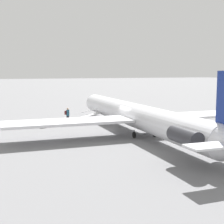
% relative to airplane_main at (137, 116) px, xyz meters
% --- Properties ---
extents(ground_plane, '(600.00, 600.00, 0.00)m').
position_rel_airplane_main_xyz_m(ground_plane, '(0.86, -0.13, -1.73)').
color(ground_plane, slate).
extents(airplane_main, '(31.25, 24.27, 5.81)m').
position_rel_airplane_main_xyz_m(airplane_main, '(0.00, 0.00, 0.00)').
color(airplane_main, silver).
rests_on(airplane_main, ground).
extents(boarding_stairs, '(1.58, 4.12, 1.52)m').
position_rel_airplane_main_xyz_m(boarding_stairs, '(9.10, 2.34, -1.37)').
color(boarding_stairs, silver).
rests_on(boarding_stairs, ground).
extents(passenger, '(0.37, 0.56, 1.74)m').
position_rel_airplane_main_xyz_m(passenger, '(9.13, 3.48, -0.73)').
color(passenger, '#23232D').
rests_on(passenger, ground).
extents(traffic_cone_near_stairs, '(0.58, 0.58, 0.64)m').
position_rel_airplane_main_xyz_m(traffic_cone_near_stairs, '(7.25, 6.93, -1.43)').
color(traffic_cone_near_stairs, black).
rests_on(traffic_cone_near_stairs, ground).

